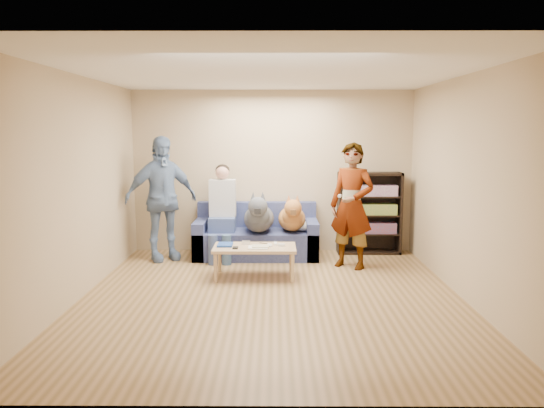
{
  "coord_description": "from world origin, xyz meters",
  "views": [
    {
      "loc": [
        0.04,
        -6.06,
        1.96
      ],
      "look_at": [
        0.0,
        1.2,
        0.95
      ],
      "focal_mm": 35.0,
      "sensor_mm": 36.0,
      "label": 1
    }
  ],
  "objects_px": {
    "notebook_blue": "(225,245)",
    "bookshelf": "(369,211)",
    "dog_gray": "(259,217)",
    "coffee_table": "(255,250)",
    "person_standing_left": "(161,199)",
    "dog_tan": "(292,217)",
    "person_seated": "(222,208)",
    "sofa": "(256,238)",
    "person_standing_right": "(352,206)",
    "camera_silver": "(246,243)"
  },
  "relations": [
    {
      "from": "person_standing_left",
      "to": "coffee_table",
      "type": "distance_m",
      "value": 1.83
    },
    {
      "from": "camera_silver",
      "to": "dog_gray",
      "type": "bearing_deg",
      "value": 80.14
    },
    {
      "from": "person_standing_right",
      "to": "person_seated",
      "type": "distance_m",
      "value": 1.99
    },
    {
      "from": "dog_tan",
      "to": "camera_silver",
      "type": "bearing_deg",
      "value": -124.61
    },
    {
      "from": "notebook_blue",
      "to": "person_seated",
      "type": "bearing_deg",
      "value": 97.63
    },
    {
      "from": "dog_gray",
      "to": "camera_silver",
      "type": "bearing_deg",
      "value": -99.86
    },
    {
      "from": "dog_tan",
      "to": "coffee_table",
      "type": "height_order",
      "value": "dog_tan"
    },
    {
      "from": "dog_tan",
      "to": "person_standing_left",
      "type": "bearing_deg",
      "value": -177.1
    },
    {
      "from": "camera_silver",
      "to": "coffee_table",
      "type": "distance_m",
      "value": 0.18
    },
    {
      "from": "coffee_table",
      "to": "sofa",
      "type": "bearing_deg",
      "value": 90.88
    },
    {
      "from": "person_standing_left",
      "to": "camera_silver",
      "type": "xyz_separation_m",
      "value": [
        1.32,
        -0.85,
        -0.5
      ]
    },
    {
      "from": "person_standing_left",
      "to": "sofa",
      "type": "relative_size",
      "value": 0.99
    },
    {
      "from": "notebook_blue",
      "to": "bookshelf",
      "type": "distance_m",
      "value": 2.6
    },
    {
      "from": "person_standing_left",
      "to": "coffee_table",
      "type": "height_order",
      "value": "person_standing_left"
    },
    {
      "from": "person_standing_right",
      "to": "camera_silver",
      "type": "xyz_separation_m",
      "value": [
        -1.49,
        -0.4,
        -0.45
      ]
    },
    {
      "from": "coffee_table",
      "to": "bookshelf",
      "type": "relative_size",
      "value": 0.85
    },
    {
      "from": "person_standing_right",
      "to": "dog_tan",
      "type": "height_order",
      "value": "person_standing_right"
    },
    {
      "from": "person_standing_left",
      "to": "dog_tan",
      "type": "height_order",
      "value": "person_standing_left"
    },
    {
      "from": "person_standing_right",
      "to": "sofa",
      "type": "relative_size",
      "value": 0.94
    },
    {
      "from": "dog_gray",
      "to": "coffee_table",
      "type": "bearing_deg",
      "value": -91.62
    },
    {
      "from": "sofa",
      "to": "dog_tan",
      "type": "bearing_deg",
      "value": -14.07
    },
    {
      "from": "camera_silver",
      "to": "sofa",
      "type": "height_order",
      "value": "sofa"
    },
    {
      "from": "camera_silver",
      "to": "dog_gray",
      "type": "relative_size",
      "value": 0.09
    },
    {
      "from": "dog_gray",
      "to": "dog_tan",
      "type": "bearing_deg",
      "value": 11.52
    },
    {
      "from": "camera_silver",
      "to": "person_seated",
      "type": "xyz_separation_m",
      "value": [
        -0.42,
        0.96,
        0.33
      ]
    },
    {
      "from": "person_standing_right",
      "to": "camera_silver",
      "type": "distance_m",
      "value": 1.6
    },
    {
      "from": "person_standing_left",
      "to": "notebook_blue",
      "type": "height_order",
      "value": "person_standing_left"
    },
    {
      "from": "notebook_blue",
      "to": "dog_tan",
      "type": "xyz_separation_m",
      "value": [
        0.94,
        1.02,
        0.21
      ]
    },
    {
      "from": "sofa",
      "to": "dog_gray",
      "type": "height_order",
      "value": "dog_gray"
    },
    {
      "from": "person_standing_left",
      "to": "dog_gray",
      "type": "bearing_deg",
      "value": -30.62
    },
    {
      "from": "camera_silver",
      "to": "bookshelf",
      "type": "xyz_separation_m",
      "value": [
        1.9,
        1.32,
        0.23
      ]
    },
    {
      "from": "person_standing_right",
      "to": "dog_tan",
      "type": "bearing_deg",
      "value": 179.72
    },
    {
      "from": "person_standing_right",
      "to": "dog_tan",
      "type": "distance_m",
      "value": 1.03
    },
    {
      "from": "person_standing_left",
      "to": "bookshelf",
      "type": "height_order",
      "value": "person_standing_left"
    },
    {
      "from": "dog_gray",
      "to": "person_standing_right",
      "type": "bearing_deg",
      "value": -18.54
    },
    {
      "from": "notebook_blue",
      "to": "dog_tan",
      "type": "bearing_deg",
      "value": 47.48
    },
    {
      "from": "person_standing_right",
      "to": "coffee_table",
      "type": "height_order",
      "value": "person_standing_right"
    },
    {
      "from": "person_standing_left",
      "to": "sofa",
      "type": "bearing_deg",
      "value": -20.95
    },
    {
      "from": "camera_silver",
      "to": "notebook_blue",
      "type": "bearing_deg",
      "value": -165.96
    },
    {
      "from": "notebook_blue",
      "to": "dog_gray",
      "type": "distance_m",
      "value": 1.04
    },
    {
      "from": "notebook_blue",
      "to": "bookshelf",
      "type": "xyz_separation_m",
      "value": [
        2.18,
        1.39,
        0.25
      ]
    },
    {
      "from": "person_standing_left",
      "to": "notebook_blue",
      "type": "relative_size",
      "value": 7.24
    },
    {
      "from": "person_standing_left",
      "to": "bookshelf",
      "type": "relative_size",
      "value": 1.45
    },
    {
      "from": "dog_gray",
      "to": "coffee_table",
      "type": "height_order",
      "value": "dog_gray"
    },
    {
      "from": "dog_tan",
      "to": "person_standing_right",
      "type": "bearing_deg",
      "value": -33.67
    },
    {
      "from": "person_standing_left",
      "to": "sofa",
      "type": "height_order",
      "value": "person_standing_left"
    },
    {
      "from": "person_seated",
      "to": "bookshelf",
      "type": "height_order",
      "value": "person_seated"
    },
    {
      "from": "camera_silver",
      "to": "sofa",
      "type": "relative_size",
      "value": 0.06
    },
    {
      "from": "notebook_blue",
      "to": "bookshelf",
      "type": "relative_size",
      "value": 0.2
    },
    {
      "from": "person_standing_right",
      "to": "dog_gray",
      "type": "bearing_deg",
      "value": -165.15
    }
  ]
}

